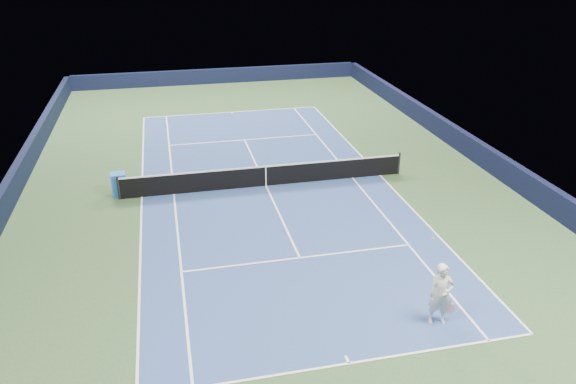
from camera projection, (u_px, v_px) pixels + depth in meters
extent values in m
plane|color=#314C29|center=(266.00, 186.00, 25.42)|extent=(40.00, 40.00, 0.00)
cube|color=black|center=(218.00, 76.00, 42.76)|extent=(22.00, 0.35, 1.10)
cube|color=black|center=(484.00, 156.00, 27.36)|extent=(0.35, 40.00, 1.10)
cube|color=black|center=(7.00, 197.00, 23.02)|extent=(0.35, 40.00, 1.10)
cube|color=navy|center=(266.00, 186.00, 25.42)|extent=(10.97, 23.77, 0.01)
cube|color=white|center=(232.00, 112.00, 35.95)|extent=(10.97, 0.08, 0.00)
cube|color=white|center=(349.00, 363.00, 14.88)|extent=(10.97, 0.08, 0.00)
cube|color=white|center=(380.00, 175.00, 26.51)|extent=(0.08, 23.77, 0.00)
cube|color=white|center=(142.00, 197.00, 24.31)|extent=(0.08, 23.77, 0.00)
cube|color=white|center=(352.00, 178.00, 26.24)|extent=(0.08, 23.77, 0.00)
cube|color=white|center=(174.00, 194.00, 24.59)|extent=(0.08, 23.77, 0.00)
cube|color=white|center=(245.00, 140.00, 31.09)|extent=(8.23, 0.08, 0.00)
cube|color=white|center=(300.00, 258.00, 19.74)|extent=(8.23, 0.08, 0.00)
cube|color=white|center=(266.00, 186.00, 25.41)|extent=(0.08, 12.80, 0.00)
cube|color=white|center=(232.00, 113.00, 35.81)|extent=(0.08, 0.30, 0.00)
cube|color=white|center=(347.00, 360.00, 15.01)|extent=(0.08, 0.30, 0.00)
cylinder|color=black|center=(118.00, 188.00, 23.91)|extent=(0.10, 0.10, 1.07)
cylinder|color=black|center=(399.00, 163.00, 26.48)|extent=(0.10, 0.10, 1.07)
cube|color=black|center=(266.00, 177.00, 25.23)|extent=(12.80, 0.03, 0.91)
cube|color=white|center=(266.00, 166.00, 25.02)|extent=(12.80, 0.04, 0.06)
cube|color=white|center=(266.00, 177.00, 25.23)|extent=(0.05, 0.04, 0.91)
cube|color=blue|center=(119.00, 184.00, 24.32)|extent=(0.66, 0.61, 1.02)
cube|color=silver|center=(126.00, 185.00, 24.41)|extent=(0.03, 0.45, 0.45)
imported|color=silver|center=(441.00, 294.00, 16.08)|extent=(0.79, 0.60, 1.94)
cylinder|color=pink|center=(451.00, 302.00, 16.21)|extent=(0.03, 0.03, 0.32)
cylinder|color=black|center=(450.00, 309.00, 16.32)|extent=(0.32, 0.03, 0.32)
cylinder|color=pink|center=(450.00, 309.00, 16.32)|extent=(0.34, 0.03, 0.34)
sphere|color=#D1ED32|center=(433.00, 239.00, 16.46)|extent=(0.07, 0.07, 0.07)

